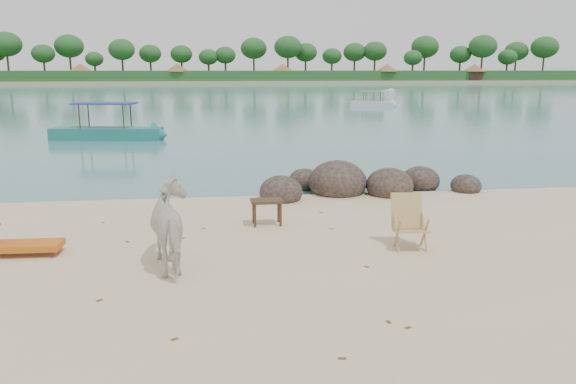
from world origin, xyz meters
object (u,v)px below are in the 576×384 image
Objects in this scene: boulders at (356,185)px; deck_chair at (411,224)px; cow at (175,227)px; lounge_chair at (24,243)px; side_table at (267,214)px; boat_near at (105,109)px.

deck_chair is at bearing -92.31° from boulders.
lounge_chair is at bearing -35.70° from cow.
lounge_chair is (-4.73, -1.50, -0.03)m from side_table.
boat_near reaches higher than boulders.
boulders is 3.59× the size of cow.
deck_chair is (2.62, -2.06, 0.23)m from side_table.
deck_chair is at bearing -39.77° from side_table.
lounge_chair is at bearing -148.40° from boulders.
side_table is at bearing -59.68° from boat_near.
boat_near is (-9.26, 19.29, 0.98)m from deck_chair.
lounge_chair is (-7.56, -4.65, 0.03)m from boulders.
boulders is 6.17× the size of deck_chair.
cow is at bearing -127.30° from side_table.
deck_chair reaches higher than boulders.
deck_chair is at bearing -2.72° from lounge_chair.
cow is 3.16m from side_table.
side_table is 4.96m from lounge_chair.
deck_chair reaches higher than lounge_chair.
side_table reaches higher than lounge_chair.
cow is (-4.66, -5.69, 0.52)m from boulders.
lounge_chair is 18.87m from boat_near.
boulders is at bearing 46.53° from side_table.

